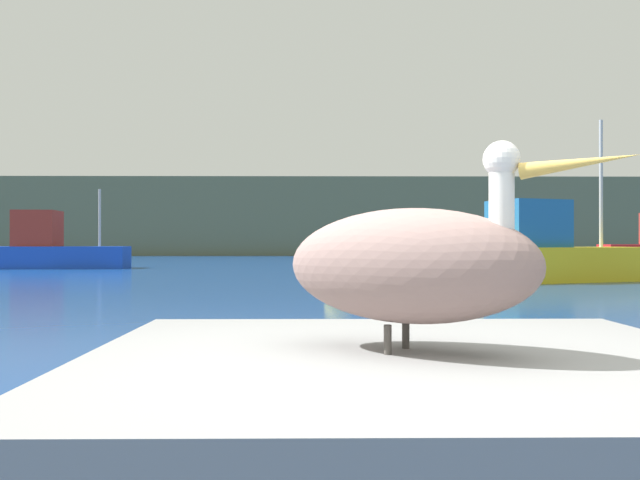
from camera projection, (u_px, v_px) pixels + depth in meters
name	position (u px, v px, depth m)	size (l,w,h in m)	color
hillside_backdrop	(315.00, 219.00, 71.09)	(140.00, 15.71, 7.53)	#5B664C
pier_dock	(409.00, 461.00, 2.57)	(2.47, 2.25, 0.84)	gray
pelican	(412.00, 264.00, 2.57)	(1.27, 0.95, 0.79)	gray
fishing_boat_blue	(52.00, 249.00, 32.75)	(6.75, 2.53, 3.89)	blue
fishing_boat_yellow	(546.00, 254.00, 21.72)	(7.15, 4.44, 5.38)	yellow
mooring_buoy	(338.00, 280.00, 16.33)	(0.69, 0.69, 0.69)	yellow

